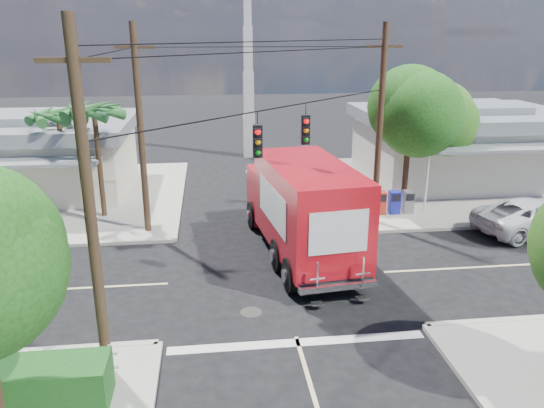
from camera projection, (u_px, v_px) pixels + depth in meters
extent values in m
plane|color=black|center=(278.00, 278.00, 19.42)|extent=(120.00, 120.00, 0.00)
cube|color=#A7A196|center=(440.00, 185.00, 31.03)|extent=(14.00, 14.00, 0.14)
cube|color=#ABA698|center=(323.00, 189.00, 30.24)|extent=(0.25, 14.00, 0.14)
cube|color=#ABA698|center=(503.00, 226.00, 24.42)|extent=(14.00, 0.25, 0.14)
cube|color=#A7A196|center=(50.00, 198.00, 28.54)|extent=(14.00, 14.00, 0.14)
cube|color=#ABA698|center=(181.00, 193.00, 29.33)|extent=(0.25, 14.00, 0.14)
cube|color=#ABA698|center=(3.00, 248.00, 21.93)|extent=(14.00, 0.25, 0.14)
cube|color=beige|center=(255.00, 197.00, 28.86)|extent=(0.12, 12.00, 0.01)
cube|color=beige|center=(534.00, 264.00, 20.55)|extent=(12.00, 0.12, 0.01)
cube|color=silver|center=(298.00, 342.00, 15.36)|extent=(7.50, 0.40, 0.01)
cube|color=beige|center=(460.00, 151.00, 31.59)|extent=(11.00, 8.00, 3.40)
cube|color=gray|center=(464.00, 116.00, 30.96)|extent=(11.80, 8.80, 0.70)
cube|color=gray|center=(465.00, 108.00, 30.81)|extent=(6.05, 4.40, 0.50)
cube|color=gray|center=(507.00, 148.00, 26.60)|extent=(9.90, 1.80, 0.15)
cylinder|color=silver|center=(426.00, 183.00, 25.79)|extent=(0.12, 0.12, 2.90)
cube|color=beige|center=(35.00, 162.00, 29.33)|extent=(10.00, 8.00, 3.20)
cube|color=gray|center=(30.00, 127.00, 28.73)|extent=(10.80, 8.80, 0.70)
cube|color=gray|center=(28.00, 117.00, 28.57)|extent=(5.50, 4.40, 0.50)
cylinder|color=silver|center=(88.00, 193.00, 24.48)|extent=(0.12, 0.12, 2.70)
cube|color=silver|center=(249.00, 136.00, 37.90)|extent=(0.80, 0.80, 3.00)
cube|color=silver|center=(249.00, 93.00, 36.97)|extent=(0.70, 0.70, 3.00)
cube|color=silver|center=(248.00, 49.00, 36.04)|extent=(0.60, 0.60, 3.00)
cube|color=silver|center=(247.00, 2.00, 35.12)|extent=(0.50, 0.50, 3.00)
cylinder|color=#422D1C|center=(406.00, 169.00, 25.98)|extent=(0.28, 0.28, 4.10)
sphere|color=#174711|center=(410.00, 117.00, 25.19)|extent=(4.10, 4.10, 4.10)
sphere|color=#174711|center=(401.00, 111.00, 25.25)|extent=(3.33, 3.33, 3.33)
sphere|color=#174711|center=(419.00, 120.00, 24.98)|extent=(3.58, 3.58, 3.58)
cylinder|color=#422D1C|center=(438.00, 162.00, 28.43)|extent=(0.28, 0.28, 3.58)
sphere|color=#266213|center=(442.00, 120.00, 27.74)|extent=(3.58, 3.58, 3.58)
sphere|color=#266213|center=(433.00, 116.00, 27.81)|extent=(2.91, 2.91, 2.91)
sphere|color=#266213|center=(450.00, 123.00, 27.53)|extent=(3.14, 3.14, 3.14)
cylinder|color=#422D1C|center=(100.00, 165.00, 24.84)|extent=(0.24, 0.24, 5.00)
cone|color=#29632C|center=(114.00, 109.00, 24.14)|extent=(0.50, 2.06, 0.98)
cone|color=#29632C|center=(109.00, 107.00, 24.76)|extent=(1.92, 1.68, 0.98)
cone|color=#29632C|center=(93.00, 107.00, 24.84)|extent=(2.12, 0.95, 0.98)
cone|color=#29632C|center=(77.00, 108.00, 24.31)|extent=(1.34, 2.07, 0.98)
cone|color=#29632C|center=(73.00, 111.00, 23.58)|extent=(1.34, 2.07, 0.98)
cone|color=#29632C|center=(85.00, 112.00, 23.18)|extent=(2.12, 0.95, 0.98)
cone|color=#29632C|center=(104.00, 111.00, 23.43)|extent=(1.92, 1.68, 0.98)
cylinder|color=#422D1C|center=(64.00, 163.00, 26.09)|extent=(0.24, 0.24, 4.60)
cone|color=#29632C|center=(77.00, 114.00, 25.45)|extent=(0.50, 2.06, 0.98)
cone|color=#29632C|center=(73.00, 112.00, 26.08)|extent=(1.92, 1.68, 0.98)
cone|color=#29632C|center=(58.00, 112.00, 26.16)|extent=(2.12, 0.95, 0.98)
cone|color=#29632C|center=(43.00, 113.00, 25.63)|extent=(1.34, 2.07, 0.98)
cone|color=#29632C|center=(38.00, 116.00, 24.89)|extent=(1.34, 2.07, 0.98)
cone|color=#29632C|center=(48.00, 117.00, 24.50)|extent=(2.12, 0.95, 0.98)
cone|color=#29632C|center=(66.00, 116.00, 24.75)|extent=(1.92, 1.68, 0.98)
cylinder|color=#473321|center=(90.00, 213.00, 12.53)|extent=(0.28, 0.28, 9.00)
cube|color=#473321|center=(73.00, 60.00, 11.45)|extent=(1.60, 0.12, 0.12)
cylinder|color=#473321|center=(380.00, 128.00, 23.53)|extent=(0.28, 0.28, 9.00)
cube|color=#473321|center=(385.00, 46.00, 22.44)|extent=(1.60, 0.12, 0.12)
cylinder|color=#473321|center=(141.00, 134.00, 22.35)|extent=(0.28, 0.28, 9.00)
cube|color=#473321|center=(134.00, 47.00, 21.27)|extent=(1.60, 0.12, 0.12)
cylinder|color=black|center=(279.00, 108.00, 17.50)|extent=(10.43, 10.43, 0.04)
cube|color=black|center=(258.00, 141.00, 16.95)|extent=(0.30, 0.24, 1.05)
sphere|color=red|center=(258.00, 132.00, 16.72)|extent=(0.20, 0.20, 0.20)
cube|color=black|center=(305.00, 130.00, 18.96)|extent=(0.30, 0.24, 1.05)
sphere|color=red|center=(306.00, 121.00, 18.73)|extent=(0.20, 0.20, 0.20)
cube|color=silver|center=(111.00, 362.00, 13.37)|extent=(0.09, 0.06, 1.00)
cube|color=red|center=(380.00, 203.00, 25.72)|extent=(0.50, 0.50, 1.10)
cube|color=#171D96|center=(394.00, 202.00, 25.79)|extent=(0.50, 0.50, 1.10)
cube|color=slate|center=(408.00, 202.00, 25.87)|extent=(0.50, 0.50, 1.10)
cube|color=black|center=(300.00, 238.00, 21.50)|extent=(3.58, 8.96, 0.28)
cube|color=red|center=(279.00, 193.00, 24.37)|extent=(2.89, 2.20, 2.46)
cube|color=black|center=(275.00, 180.00, 24.96)|extent=(2.36, 0.55, 1.06)
cube|color=silver|center=(274.00, 203.00, 25.54)|extent=(2.57, 0.44, 0.39)
cube|color=red|center=(308.00, 206.00, 20.05)|extent=(3.54, 6.77, 3.24)
cube|color=white|center=(344.00, 200.00, 20.31)|extent=(0.50, 4.00, 1.45)
cube|color=white|center=(272.00, 205.00, 19.68)|extent=(0.50, 4.00, 1.45)
cube|color=white|center=(339.00, 232.00, 16.98)|extent=(2.00, 0.26, 1.45)
cube|color=silver|center=(338.00, 286.00, 17.41)|extent=(2.70, 0.59, 0.20)
cube|color=silver|center=(317.00, 278.00, 16.97)|extent=(0.51, 0.13, 1.12)
cube|color=silver|center=(363.00, 273.00, 17.31)|extent=(0.51, 0.13, 1.12)
cylinder|color=black|center=(253.00, 215.00, 24.21)|extent=(0.50, 1.26, 1.23)
cylinder|color=black|center=(307.00, 211.00, 24.78)|extent=(0.50, 1.26, 1.23)
cylinder|color=black|center=(291.00, 275.00, 18.21)|extent=(0.50, 1.26, 1.23)
cylinder|color=black|center=(361.00, 268.00, 18.78)|extent=(0.50, 1.26, 1.23)
imported|color=silver|center=(534.00, 216.00, 23.60)|extent=(5.89, 3.64, 1.52)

